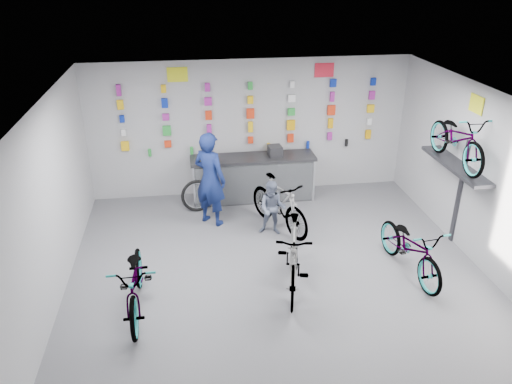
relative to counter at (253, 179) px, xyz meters
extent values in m
plane|color=#56565B|center=(0.00, -3.54, -0.49)|extent=(8.00, 8.00, 0.00)
plane|color=white|center=(0.00, -3.54, 2.51)|extent=(8.00, 8.00, 0.00)
plane|color=#AFAFB1|center=(0.00, 0.46, 1.01)|extent=(7.00, 0.00, 7.00)
plane|color=#AFAFB1|center=(-3.50, -3.54, 1.01)|extent=(0.00, 8.00, 8.00)
plane|color=#AFAFB1|center=(3.50, -3.54, 1.01)|extent=(0.00, 8.00, 8.00)
cube|color=black|center=(0.00, 0.01, -0.04)|extent=(2.60, 0.60, 0.90)
cube|color=silver|center=(0.00, -0.29, -0.01)|extent=(2.60, 0.02, 0.90)
cube|color=silver|center=(-1.30, -0.29, -0.01)|extent=(0.04, 0.04, 0.96)
cube|color=silver|center=(1.30, -0.29, -0.01)|extent=(0.04, 0.04, 0.96)
cube|color=black|center=(0.00, 0.01, 0.48)|extent=(2.70, 0.66, 0.06)
cube|color=yellow|center=(-2.70, 0.39, 0.76)|extent=(0.16, 0.06, 0.20)
cube|color=red|center=(-1.80, 0.39, 0.76)|extent=(0.15, 0.06, 0.14)
cube|color=#A22392|center=(-0.90, 0.39, 0.76)|extent=(0.14, 0.06, 0.24)
cube|color=red|center=(0.00, 0.39, 0.76)|extent=(0.11, 0.06, 0.15)
cube|color=red|center=(0.90, 0.39, 0.76)|extent=(0.13, 0.06, 0.19)
cube|color=#A22392|center=(1.80, 0.39, 0.76)|extent=(0.10, 0.06, 0.18)
cube|color=#E9A108|center=(2.70, 0.39, 0.76)|extent=(0.12, 0.06, 0.20)
cube|color=white|center=(-2.70, 0.39, 1.06)|extent=(0.09, 0.06, 0.14)
cube|color=green|center=(-1.80, 0.39, 1.06)|extent=(0.17, 0.06, 0.21)
cube|color=#A22392|center=(-0.90, 0.39, 1.06)|extent=(0.10, 0.06, 0.19)
cube|color=yellow|center=(0.00, 0.39, 1.06)|extent=(0.10, 0.06, 0.23)
cube|color=#E9A108|center=(0.90, 0.39, 1.06)|extent=(0.18, 0.06, 0.22)
cube|color=#E9A108|center=(1.80, 0.39, 1.06)|extent=(0.11, 0.06, 0.22)
cube|color=white|center=(2.70, 0.39, 1.06)|extent=(0.10, 0.06, 0.16)
cube|color=#0C26A4|center=(-2.70, 0.39, 1.36)|extent=(0.10, 0.06, 0.15)
cube|color=#A22392|center=(-1.80, 0.39, 1.36)|extent=(0.14, 0.06, 0.14)
cube|color=red|center=(-0.90, 0.39, 1.36)|extent=(0.14, 0.06, 0.19)
cube|color=red|center=(0.00, 0.39, 1.36)|extent=(0.16, 0.06, 0.21)
cube|color=green|center=(0.90, 0.39, 1.36)|extent=(0.15, 0.06, 0.16)
cube|color=red|center=(1.80, 0.39, 1.36)|extent=(0.17, 0.06, 0.22)
cube|color=yellow|center=(2.70, 0.39, 1.36)|extent=(0.16, 0.06, 0.18)
cube|color=yellow|center=(-2.70, 0.39, 1.66)|extent=(0.13, 0.06, 0.19)
cube|color=#0C26A4|center=(-1.80, 0.39, 1.66)|extent=(0.13, 0.06, 0.20)
cube|color=#A22392|center=(-0.90, 0.39, 1.66)|extent=(0.16, 0.06, 0.17)
cube|color=yellow|center=(0.00, 0.39, 1.66)|extent=(0.12, 0.06, 0.16)
cube|color=white|center=(0.90, 0.39, 1.66)|extent=(0.16, 0.06, 0.16)
cube|color=#A22392|center=(1.80, 0.39, 1.66)|extent=(0.09, 0.06, 0.21)
cube|color=#A22392|center=(2.70, 0.39, 1.66)|extent=(0.13, 0.06, 0.19)
cube|color=#A22392|center=(-2.70, 0.39, 1.96)|extent=(0.09, 0.06, 0.23)
cube|color=yellow|center=(-1.80, 0.39, 1.96)|extent=(0.10, 0.06, 0.16)
cube|color=#A22392|center=(-0.90, 0.39, 1.96)|extent=(0.11, 0.06, 0.18)
cube|color=green|center=(0.00, 0.39, 1.96)|extent=(0.10, 0.06, 0.16)
cube|color=white|center=(0.90, 0.39, 1.96)|extent=(0.09, 0.06, 0.14)
cube|color=#0C26A4|center=(1.80, 0.39, 1.96)|extent=(0.14, 0.06, 0.17)
cube|color=#0C26A4|center=(2.70, 0.39, 1.96)|extent=(0.11, 0.06, 0.16)
cylinder|color=green|center=(-2.20, 0.37, 0.59)|extent=(0.07, 0.07, 0.16)
cylinder|color=green|center=(-1.30, 0.37, 0.59)|extent=(0.07, 0.07, 0.16)
cylinder|color=yellow|center=(0.40, 0.37, 0.59)|extent=(0.07, 0.07, 0.16)
cylinder|color=#0C26A4|center=(1.30, 0.37, 0.59)|extent=(0.07, 0.07, 0.16)
cylinder|color=black|center=(2.20, 0.37, 0.59)|extent=(0.07, 0.07, 0.16)
cube|color=#333338|center=(3.30, -2.34, 1.06)|extent=(0.38, 1.90, 0.06)
cube|color=#333338|center=(3.48, -2.34, 0.51)|extent=(0.04, 0.10, 2.00)
cube|color=yellow|center=(-1.50, 0.44, 2.23)|extent=(0.42, 0.02, 0.30)
cube|color=red|center=(1.60, 0.44, 2.23)|extent=(0.42, 0.02, 0.30)
cube|color=yellow|center=(3.48, -2.34, 2.16)|extent=(0.02, 0.40, 0.30)
imported|color=gray|center=(-2.27, -3.58, 0.02)|extent=(0.71, 1.92, 1.00)
imported|color=gray|center=(0.18, -3.35, 0.09)|extent=(0.95, 1.98, 1.15)
imported|color=gray|center=(2.22, -3.23, 0.01)|extent=(0.88, 1.94, 0.98)
imported|color=gray|center=(0.31, -1.41, 0.05)|extent=(1.24, 1.82, 1.07)
imported|color=gray|center=(3.25, -2.34, 1.57)|extent=(0.63, 1.80, 0.95)
imported|color=#111E52|center=(-0.99, -0.96, 0.47)|extent=(0.83, 0.80, 1.92)
imported|color=slate|center=(0.15, -1.58, 0.06)|extent=(0.63, 0.55, 1.09)
torus|color=black|center=(-1.25, -0.37, -0.15)|extent=(0.71, 0.32, 0.68)
torus|color=silver|center=(-1.25, -0.37, -0.15)|extent=(0.57, 0.23, 0.55)
cube|color=black|center=(0.48, 0.01, 0.62)|extent=(0.30, 0.32, 0.22)
camera|label=1|loc=(-1.40, -9.95, 4.39)|focal=35.00mm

